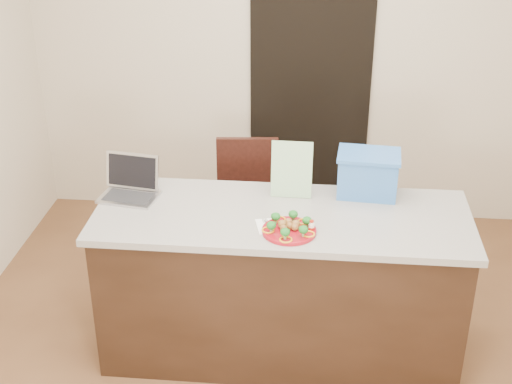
# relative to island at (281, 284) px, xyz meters

# --- Properties ---
(ground) EXTENTS (4.00, 4.00, 0.00)m
(ground) POSITION_rel_island_xyz_m (0.00, -0.25, -0.46)
(ground) COLOR brown
(ground) RESTS_ON ground
(room_shell) EXTENTS (4.00, 4.00, 4.00)m
(room_shell) POSITION_rel_island_xyz_m (0.00, -0.25, 1.16)
(room_shell) COLOR white
(room_shell) RESTS_ON ground
(doorway) EXTENTS (0.90, 0.02, 2.00)m
(doorway) POSITION_rel_island_xyz_m (0.10, 1.73, 0.54)
(doorway) COLOR black
(doorway) RESTS_ON ground
(island) EXTENTS (2.06, 0.76, 0.92)m
(island) POSITION_rel_island_xyz_m (0.00, 0.00, 0.00)
(island) COLOR black
(island) RESTS_ON ground
(plate) EXTENTS (0.28, 0.28, 0.02)m
(plate) POSITION_rel_island_xyz_m (0.05, -0.19, 0.47)
(plate) COLOR maroon
(plate) RESTS_ON island
(meatballs) EXTENTS (0.11, 0.10, 0.04)m
(meatballs) POSITION_rel_island_xyz_m (0.05, -0.19, 0.50)
(meatballs) COLOR #92602A
(meatballs) RESTS_ON plate
(broccoli) EXTENTS (0.23, 0.24, 0.04)m
(broccoli) POSITION_rel_island_xyz_m (0.05, -0.19, 0.51)
(broccoli) COLOR #16531B
(broccoli) RESTS_ON plate
(pepper_rings) EXTENTS (0.28, 0.27, 0.01)m
(pepper_rings) POSITION_rel_island_xyz_m (0.05, -0.19, 0.48)
(pepper_rings) COLOR orange
(pepper_rings) RESTS_ON plate
(napkin) EXTENTS (0.19, 0.19, 0.01)m
(napkin) POSITION_rel_island_xyz_m (-0.05, -0.14, 0.46)
(napkin) COLOR white
(napkin) RESTS_ON island
(fork) EXTENTS (0.04, 0.14, 0.00)m
(fork) POSITION_rel_island_xyz_m (-0.07, -0.13, 0.47)
(fork) COLOR silver
(fork) RESTS_ON napkin
(knife) EXTENTS (0.08, 0.21, 0.01)m
(knife) POSITION_rel_island_xyz_m (-0.02, -0.16, 0.47)
(knife) COLOR white
(knife) RESTS_ON napkin
(yogurt_bottle) EXTENTS (0.03, 0.03, 0.07)m
(yogurt_bottle) POSITION_rel_island_xyz_m (0.16, -0.18, 0.49)
(yogurt_bottle) COLOR white
(yogurt_bottle) RESTS_ON island
(laptop) EXTENTS (0.35, 0.30, 0.22)m
(laptop) POSITION_rel_island_xyz_m (-0.88, 0.15, 0.52)
(laptop) COLOR #AEADB2
(laptop) RESTS_ON island
(leaflet) EXTENTS (0.23, 0.05, 0.33)m
(leaflet) POSITION_rel_island_xyz_m (0.04, 0.22, 0.62)
(leaflet) COLOR white
(leaflet) RESTS_ON island
(blue_box) EXTENTS (0.37, 0.28, 0.25)m
(blue_box) POSITION_rel_island_xyz_m (0.47, 0.29, 0.58)
(blue_box) COLOR #3269B6
(blue_box) RESTS_ON island
(chair) EXTENTS (0.45, 0.45, 0.94)m
(chair) POSITION_rel_island_xyz_m (-0.30, 0.88, 0.07)
(chair) COLOR #381610
(chair) RESTS_ON ground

